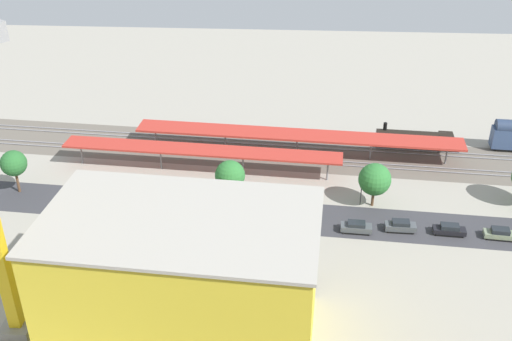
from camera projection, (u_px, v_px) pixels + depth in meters
name	position (u px, v px, depth m)	size (l,w,h in m)	color
ground_plane	(264.00, 205.00, 98.63)	(200.22, 200.22, 0.00)	#9E998C
rail_bed	(269.00, 151.00, 115.24)	(125.13, 14.36, 0.01)	#665E54
street_asphalt	(263.00, 215.00, 96.10)	(125.13, 9.00, 0.01)	#38383D
track_rails	(269.00, 151.00, 115.16)	(124.80, 17.17, 0.12)	#9E9EA8
platform_canopy_near	(201.00, 150.00, 106.50)	(49.44, 8.04, 4.43)	#B73328
platform_canopy_far	(297.00, 135.00, 112.30)	(60.36, 9.48, 4.23)	#B73328
locomotive	(418.00, 140.00, 115.62)	(15.65, 3.66, 4.92)	black
parked_car_0	(500.00, 234.00, 90.31)	(4.72, 2.25, 1.70)	black
parked_car_1	(449.00, 230.00, 91.24)	(4.92, 2.08, 1.70)	black
parked_car_2	(400.00, 226.00, 91.99)	(4.67, 1.93, 1.78)	black
parked_car_3	(356.00, 228.00, 91.76)	(4.76, 2.11, 1.72)	black
construction_building	(184.00, 281.00, 69.45)	(29.74, 17.20, 16.22)	yellow
construction_roof_slab	(179.00, 220.00, 65.41)	(30.34, 17.80, 0.40)	#ADA89E
box_truck_0	(264.00, 253.00, 84.79)	(9.64, 3.76, 3.24)	black
box_truck_1	(213.00, 253.00, 84.74)	(9.20, 2.94, 3.45)	black
box_truck_2	(113.00, 255.00, 84.43)	(8.58, 2.54, 3.35)	black
street_tree_0	(375.00, 179.00, 96.31)	(5.20, 5.20, 7.44)	brown
street_tree_1	(14.00, 163.00, 99.84)	(4.31, 4.31, 7.54)	brown
street_tree_2	(230.00, 175.00, 98.38)	(4.91, 4.91, 6.85)	brown
traffic_light	(362.00, 183.00, 97.01)	(0.50, 0.36, 5.93)	#333333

